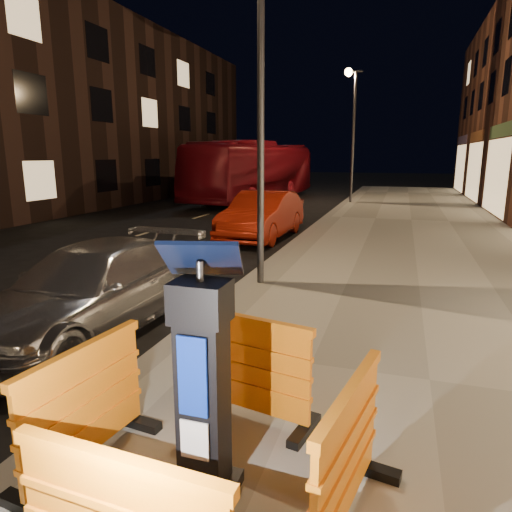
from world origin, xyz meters
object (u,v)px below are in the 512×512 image
(parking_kiosk, at_px, (203,379))
(bus_doubledecker, at_px, (255,201))
(car_silver, at_px, (96,329))
(barrier_bldgside, at_px, (347,457))
(barrier_kerbside, at_px, (85,406))
(car_red, at_px, (263,238))
(barrier_back, at_px, (249,368))

(parking_kiosk, xyz_separation_m, bus_doubledecker, (-6.32, 20.83, -0.99))
(bus_doubledecker, bearing_deg, car_silver, -72.04)
(parking_kiosk, bearing_deg, car_silver, 146.19)
(parking_kiosk, distance_m, barrier_bldgside, 1.02)
(parking_kiosk, distance_m, barrier_kerbside, 1.02)
(car_silver, xyz_separation_m, bus_doubledecker, (-3.48, 18.22, 0.00))
(barrier_bldgside, xyz_separation_m, car_red, (-3.62, 10.23, -0.62))
(parking_kiosk, distance_m, car_silver, 3.99)
(barrier_back, bearing_deg, barrier_kerbside, -123.28)
(car_red, relative_size, bus_doubledecker, 0.37)
(barrier_kerbside, bearing_deg, parking_kiosk, -83.28)
(barrier_bldgside, relative_size, car_red, 0.29)
(car_silver, bearing_deg, barrier_back, -26.36)
(barrier_kerbside, height_order, car_red, barrier_kerbside)
(car_red, bearing_deg, barrier_bldgside, -68.44)
(barrier_back, relative_size, barrier_kerbside, 1.00)
(car_silver, bearing_deg, bus_doubledecker, 104.70)
(parking_kiosk, relative_size, bus_doubledecker, 0.15)
(barrier_back, height_order, barrier_bldgside, same)
(parking_kiosk, relative_size, barrier_kerbside, 1.40)
(barrier_kerbside, xyz_separation_m, car_silver, (-1.89, 2.61, -0.62))
(parking_kiosk, relative_size, car_silver, 0.41)
(parking_kiosk, distance_m, car_red, 10.62)
(parking_kiosk, height_order, bus_doubledecker, parking_kiosk)
(car_red, bearing_deg, barrier_kerbside, -78.38)
(barrier_kerbside, bearing_deg, car_red, 16.29)
(parking_kiosk, height_order, barrier_bldgside, parking_kiosk)
(barrier_back, relative_size, car_red, 0.29)
(parking_kiosk, xyz_separation_m, barrier_kerbside, (-0.95, 0.00, -0.37))
(barrier_back, relative_size, bus_doubledecker, 0.11)
(barrier_bldgside, bearing_deg, parking_kiosk, 100.72)
(car_red, bearing_deg, parking_kiosk, -73.30)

